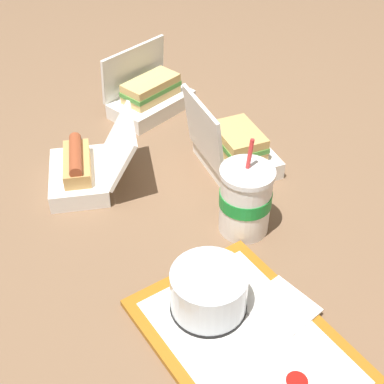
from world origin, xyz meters
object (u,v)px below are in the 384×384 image
at_px(clamshell_sandwich_corner, 149,95).
at_px(cake_container, 209,292).
at_px(clamshell_hotdog_back, 84,169).
at_px(food_tray, 248,343).
at_px(soda_cup_right, 245,199).
at_px(clamshell_sandwich_left, 234,149).

bearing_deg(clamshell_sandwich_corner, cake_container, 161.94).
distance_m(clamshell_sandwich_corner, clamshell_hotdog_back, 0.34).
relative_size(food_tray, soda_cup_right, 1.91).
height_order(cake_container, clamshell_sandwich_left, clamshell_sandwich_left).
xyz_separation_m(food_tray, cake_container, (0.09, 0.02, 0.04)).
distance_m(clamshell_sandwich_left, soda_cup_right, 0.21).
bearing_deg(cake_container, soda_cup_right, -49.64).
height_order(clamshell_sandwich_left, soda_cup_right, soda_cup_right).
bearing_deg(food_tray, soda_cup_right, -32.66).
bearing_deg(soda_cup_right, clamshell_sandwich_left, -27.74).
bearing_deg(clamshell_sandwich_corner, food_tray, 165.46).
height_order(food_tray, soda_cup_right, soda_cup_right).
bearing_deg(cake_container, food_tray, -167.40).
xyz_separation_m(cake_container, clamshell_hotdog_back, (0.43, 0.05, -0.01)).
distance_m(food_tray, clamshell_sandwich_corner, 0.75).
distance_m(clamshell_hotdog_back, soda_cup_right, 0.36).
relative_size(clamshell_sandwich_corner, clamshell_sandwich_left, 1.23).
distance_m(cake_container, clamshell_hotdog_back, 0.43).
xyz_separation_m(clamshell_hotdog_back, soda_cup_right, (-0.29, -0.22, 0.03)).
bearing_deg(clamshell_sandwich_left, clamshell_sandwich_corner, 10.02).
distance_m(clamshell_sandwich_left, clamshell_hotdog_back, 0.33).
bearing_deg(soda_cup_right, clamshell_sandwich_corner, -4.68).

